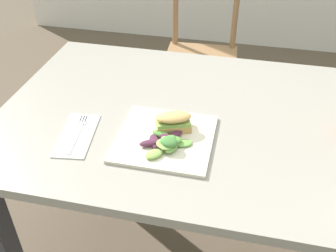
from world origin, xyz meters
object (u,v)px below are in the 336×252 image
(plate_lunch, at_px, (165,138))
(sandwich_half_front, at_px, (173,121))
(dining_table, at_px, (192,146))
(fork_on_napkin, at_px, (78,131))
(chair_wooden_far, at_px, (201,56))

(plate_lunch, relative_size, sandwich_half_front, 2.36)
(dining_table, relative_size, plate_lunch, 4.49)
(plate_lunch, height_order, fork_on_napkin, plate_lunch)
(dining_table, distance_m, fork_on_napkin, 0.38)
(fork_on_napkin, bearing_deg, sandwich_half_front, 13.03)
(chair_wooden_far, relative_size, fork_on_napkin, 4.68)
(chair_wooden_far, height_order, sandwich_half_front, chair_wooden_far)
(chair_wooden_far, distance_m, plate_lunch, 1.19)
(chair_wooden_far, relative_size, plate_lunch, 3.17)
(fork_on_napkin, bearing_deg, dining_table, 27.23)
(dining_table, bearing_deg, chair_wooden_far, 96.46)
(dining_table, xyz_separation_m, plate_lunch, (-0.06, -0.14, 0.13))
(fork_on_napkin, bearing_deg, plate_lunch, 4.69)
(dining_table, distance_m, sandwich_half_front, 0.20)
(sandwich_half_front, xyz_separation_m, fork_on_napkin, (-0.27, -0.06, -0.03))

